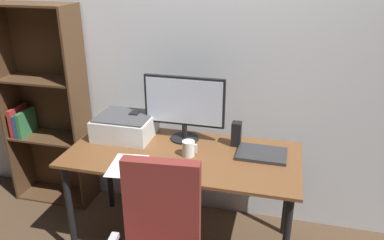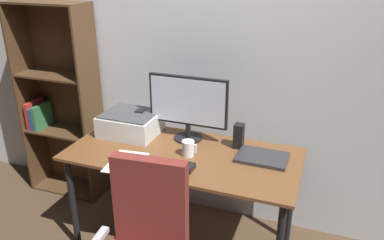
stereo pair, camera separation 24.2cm
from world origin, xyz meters
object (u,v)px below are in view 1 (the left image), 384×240
(keyboard, at_px, (159,166))
(speaker_right, at_px, (236,134))
(desk, at_px, (183,165))
(speaker_left, at_px, (135,123))
(mouse, at_px, (193,168))
(printer, at_px, (125,126))
(coffee_mug, at_px, (189,148))
(bookshelf, at_px, (46,109))
(laptop, at_px, (262,154))
(monitor, at_px, (184,104))

(keyboard, relative_size, speaker_right, 1.71)
(desk, relative_size, speaker_left, 9.00)
(keyboard, height_order, mouse, mouse)
(mouse, distance_m, printer, 0.69)
(desk, relative_size, coffee_mug, 14.81)
(speaker_right, distance_m, printer, 0.79)
(keyboard, relative_size, bookshelf, 0.18)
(keyboard, distance_m, laptop, 0.67)
(speaker_left, bearing_deg, keyboard, -52.09)
(desk, bearing_deg, keyboard, -113.23)
(bookshelf, bearing_deg, keyboard, -25.96)
(desk, relative_size, laptop, 4.78)
(desk, height_order, laptop, laptop)
(speaker_left, bearing_deg, speaker_right, 0.00)
(desk, xyz_separation_m, keyboard, (-0.09, -0.21, 0.09))
(desk, bearing_deg, laptop, 10.98)
(printer, bearing_deg, bookshelf, 165.68)
(keyboard, xyz_separation_m, bookshelf, (-1.16, 0.56, 0.05))
(printer, relative_size, bookshelf, 0.25)
(desk, bearing_deg, mouse, -59.11)
(printer, bearing_deg, desk, -18.35)
(monitor, relative_size, laptop, 1.76)
(mouse, xyz_separation_m, bookshelf, (-1.36, 0.55, 0.05))
(coffee_mug, bearing_deg, monitor, 111.27)
(coffee_mug, xyz_separation_m, speaker_right, (0.28, 0.23, 0.03))
(coffee_mug, height_order, speaker_right, speaker_right)
(keyboard, bearing_deg, bookshelf, 154.63)
(coffee_mug, xyz_separation_m, laptop, (0.46, 0.12, -0.04))
(mouse, bearing_deg, desk, 123.13)
(coffee_mug, distance_m, printer, 0.55)
(desk, xyz_separation_m, printer, (-0.47, 0.16, 0.17))
(keyboard, distance_m, speaker_left, 0.53)
(speaker_right, relative_size, printer, 0.43)
(keyboard, relative_size, coffee_mug, 2.81)
(mouse, height_order, coffee_mug, coffee_mug)
(keyboard, bearing_deg, printer, 136.77)
(speaker_left, bearing_deg, coffee_mug, -26.31)
(laptop, bearing_deg, speaker_right, 150.73)
(mouse, bearing_deg, bookshelf, 160.24)
(monitor, height_order, laptop, monitor)
(desk, xyz_separation_m, speaker_right, (0.32, 0.21, 0.17))
(bookshelf, bearing_deg, laptop, -8.27)
(mouse, height_order, laptop, mouse)
(coffee_mug, xyz_separation_m, bookshelf, (-1.29, 0.38, 0.01))
(printer, bearing_deg, speaker_right, 3.61)
(mouse, relative_size, speaker_right, 0.56)
(keyboard, bearing_deg, speaker_right, 45.68)
(desk, bearing_deg, printer, 161.65)
(monitor, xyz_separation_m, speaker_left, (-0.37, -0.01, -0.18))
(mouse, bearing_deg, speaker_left, 145.03)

